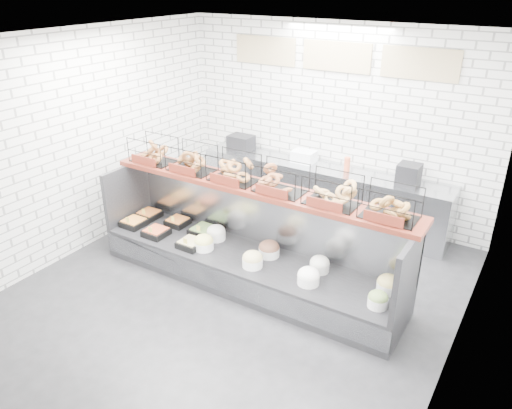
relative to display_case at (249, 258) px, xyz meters
The scene contains 5 objects.
ground 0.48m from the display_case, 89.57° to the right, with size 5.50×5.50×0.00m, color black.
room_shell 1.75m from the display_case, 89.42° to the left, with size 5.02×5.51×3.01m.
display_case is the anchor object (origin of this frame).
bagel_shelf 1.07m from the display_case, 90.38° to the left, with size 4.10×0.50×0.40m.
prep_counter 2.09m from the display_case, 90.08° to the left, with size 4.00×0.60×1.20m.
Camera 1 is at (2.93, -4.21, 3.60)m, focal length 35.00 mm.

